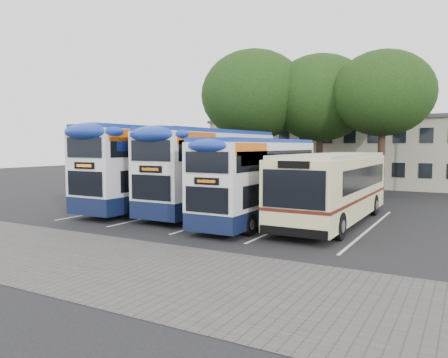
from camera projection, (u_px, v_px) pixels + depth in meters
ground at (257, 242)px, 16.71m from camera, size 120.00×120.00×0.00m
paving_strip at (128, 266)px, 13.34m from camera, size 40.00×6.00×0.01m
bay_lines at (232, 216)px, 22.88m from camera, size 14.12×11.00×0.01m
depot_building at (382, 151)px, 39.92m from camera, size 32.40×8.40×6.20m
tree_left at (254, 95)px, 34.96m from camera, size 8.45×8.45×11.33m
tree_mid at (320, 98)px, 34.11m from camera, size 7.96×7.96×10.80m
tree_right at (383, 94)px, 30.48m from camera, size 7.04×7.04×10.34m
bus_dd_left at (159, 164)px, 25.76m from camera, size 2.76×11.36×4.74m
bus_dd_mid at (213, 167)px, 24.31m from camera, size 2.65×10.93×4.56m
bus_dd_right at (259, 176)px, 21.04m from camera, size 2.33×9.63×4.01m
bus_single at (334, 184)px, 20.90m from camera, size 2.82×11.08×3.31m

